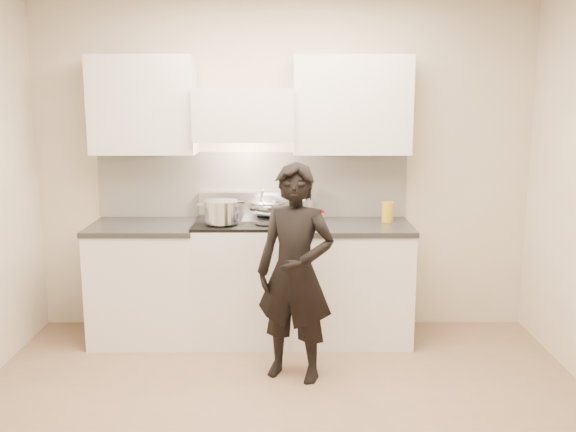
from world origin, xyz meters
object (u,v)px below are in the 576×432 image
at_px(counter_right, 350,281).
at_px(stove, 245,279).
at_px(utensil_crock, 307,208).
at_px(person, 295,273).
at_px(wok, 267,206).

bearing_deg(counter_right, stove, -180.00).
bearing_deg(utensil_crock, person, -96.47).
bearing_deg(person, counter_right, 79.46).
height_order(counter_right, person, person).
height_order(stove, utensil_crock, utensil_crock).
bearing_deg(wok, stove, -150.62).
bearing_deg(stove, utensil_crock, 24.47).
xyz_separation_m(counter_right, wok, (-0.66, 0.10, 0.58)).
distance_m(utensil_crock, person, 1.00).
relative_size(utensil_crock, person, 0.20).
height_order(counter_right, utensil_crock, utensil_crock).
bearing_deg(counter_right, wok, 171.52).
bearing_deg(person, utensil_crock, 104.22).
bearing_deg(counter_right, utensil_crock, 146.33).
xyz_separation_m(wok, person, (0.21, -0.83, -0.31)).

